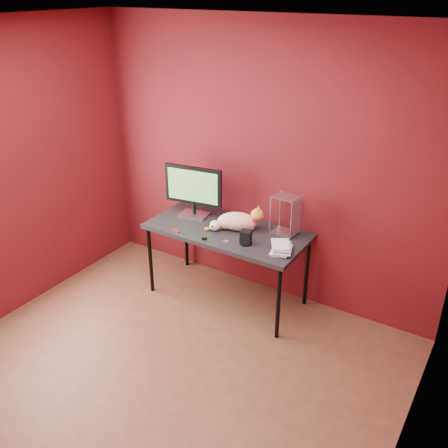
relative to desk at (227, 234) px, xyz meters
The scene contains 11 objects.
room 1.57m from the desk, 83.75° to the right, with size 3.52×3.52×2.61m.
desk is the anchor object (origin of this frame).
monitor 0.55m from the desk, 168.64° to the left, with size 0.58×0.23×0.50m.
cat 0.17m from the desk, 28.70° to the left, with size 0.48×0.34×0.25m.
skull_mug 0.15m from the desk, 134.60° to the right, with size 0.10×0.11×0.10m.
speaker 0.35m from the desk, 28.41° to the right, with size 0.11×0.11×0.13m.
book_stack 0.73m from the desk, 14.04° to the right, with size 0.23×0.25×0.82m.
wire_rack 0.58m from the desk, 23.44° to the left, with size 0.23×0.19×0.37m.
pocket_knife 0.48m from the desk, 142.28° to the right, with size 0.07×0.02×0.01m, color #AC0D14.
black_gadget 0.29m from the desk, 102.46° to the right, with size 0.04×0.03×0.02m, color black.
washer 0.25m from the desk, 59.95° to the right, with size 0.05×0.05×0.00m, color #AEAEB3.
Camera 1 is at (2.02, -2.16, 2.83)m, focal length 40.00 mm.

